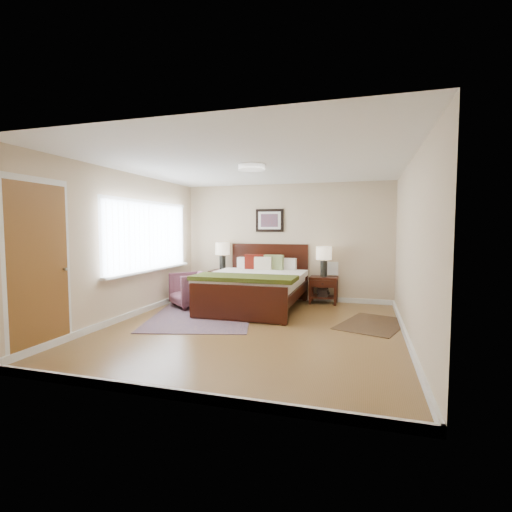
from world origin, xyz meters
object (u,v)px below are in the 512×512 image
lamp_right (324,256)px  nightstand_left (222,276)px  nightstand_right (323,287)px  lamp_left (223,251)px  rug_persian (203,315)px  armchair (192,290)px  bed (256,280)px

lamp_right → nightstand_left: bearing=-179.5°
nightstand_right → lamp_left: 2.33m
nightstand_left → rug_persian: size_ratio=0.26×
nightstand_right → lamp_right: 0.64m
lamp_left → rug_persian: (0.28, -1.68, -1.03)m
lamp_left → rug_persian: size_ratio=0.25×
nightstand_right → armchair: (-2.46, -1.05, -0.01)m
rug_persian → nightstand_left: bearing=84.8°
lamp_right → armchair: (-2.46, -1.06, -0.64)m
nightstand_right → nightstand_left: bearing=-179.8°
nightstand_left → lamp_right: lamp_right is taller
nightstand_right → lamp_left: (-2.23, 0.01, 0.70)m
rug_persian → lamp_left: bearing=84.7°
rug_persian → bed: bearing=33.3°
armchair → rug_persian: (0.51, -0.62, -0.33)m
lamp_right → armchair: bearing=-156.7°
lamp_right → nightstand_right: bearing=-90.0°
lamp_left → armchair: (-0.23, -1.06, -0.70)m
lamp_left → lamp_right: (2.23, 0.00, -0.06)m
nightstand_right → lamp_left: size_ratio=0.92×
nightstand_right → armchair: armchair is taller
nightstand_right → rug_persian: size_ratio=0.23×
bed → armchair: size_ratio=2.96×
bed → lamp_left: (-1.02, 0.86, 0.49)m
armchair → rug_persian: size_ratio=0.31×
rug_persian → lamp_right: bearing=26.2°
bed → lamp_right: (1.20, 0.86, 0.43)m
nightstand_left → lamp_left: (-0.00, 0.02, 0.55)m
armchair → bed: bearing=50.9°
bed → nightstand_left: bearing=140.7°
bed → armchair: bed is taller
lamp_left → rug_persian: lamp_left is taller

